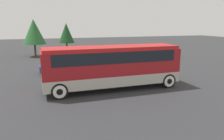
% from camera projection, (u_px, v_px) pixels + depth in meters
% --- Properties ---
extents(ground_plane, '(120.00, 120.00, 0.00)m').
position_uv_depth(ground_plane, '(112.00, 89.00, 16.59)').
color(ground_plane, '#2D2D30').
extents(tour_bus, '(10.11, 2.69, 3.21)m').
position_uv_depth(tour_bus, '(113.00, 63.00, 16.22)').
color(tour_bus, '#B7B2A8').
rests_on(tour_bus, ground_plane).
extents(parked_car_near, '(4.71, 1.83, 1.29)m').
position_uv_depth(parked_car_near, '(63.00, 66.00, 21.98)').
color(parked_car_near, navy).
rests_on(parked_car_near, ground_plane).
extents(parked_car_mid, '(4.13, 1.97, 1.31)m').
position_uv_depth(parked_car_mid, '(119.00, 66.00, 22.00)').
color(parked_car_mid, black).
rests_on(parked_car_mid, ground_plane).
extents(tree_left, '(2.70, 2.70, 4.92)m').
position_uv_depth(tree_left, '(66.00, 33.00, 37.60)').
color(tree_left, brown).
rests_on(tree_left, ground_plane).
extents(tree_center, '(3.34, 3.34, 5.49)m').
position_uv_depth(tree_center, '(34.00, 32.00, 32.13)').
color(tree_center, brown).
rests_on(tree_center, ground_plane).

